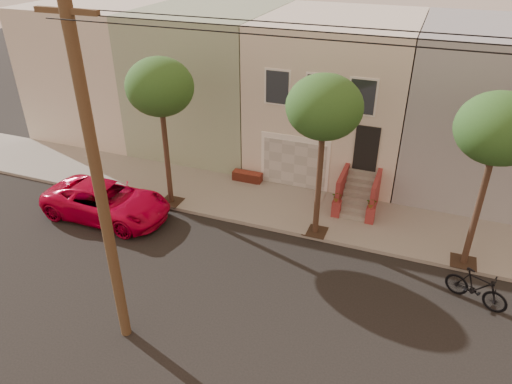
% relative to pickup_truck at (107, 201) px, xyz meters
% --- Properties ---
extents(ground, '(90.00, 90.00, 0.00)m').
position_rel_pickup_truck_xyz_m(ground, '(7.46, -2.09, -0.75)').
color(ground, black).
rests_on(ground, ground).
extents(sidewalk, '(40.00, 3.70, 0.15)m').
position_rel_pickup_truck_xyz_m(sidewalk, '(7.46, 3.26, -0.67)').
color(sidewalk, gray).
rests_on(sidewalk, ground).
extents(house_row, '(33.10, 11.70, 7.00)m').
position_rel_pickup_truck_xyz_m(house_row, '(7.47, 9.10, 2.90)').
color(house_row, beige).
rests_on(house_row, sidewalk).
extents(tree_left, '(2.70, 2.57, 6.30)m').
position_rel_pickup_truck_xyz_m(tree_left, '(1.96, 1.81, 4.51)').
color(tree_left, '#2D2116').
rests_on(tree_left, sidewalk).
extents(tree_mid, '(2.70, 2.57, 6.30)m').
position_rel_pickup_truck_xyz_m(tree_mid, '(8.46, 1.81, 4.51)').
color(tree_mid, '#2D2116').
rests_on(tree_mid, sidewalk).
extents(tree_right, '(2.70, 2.57, 6.30)m').
position_rel_pickup_truck_xyz_m(tree_right, '(13.96, 1.81, 4.51)').
color(tree_right, '#2D2116').
rests_on(tree_right, sidewalk).
extents(pickup_truck, '(5.40, 2.53, 1.49)m').
position_rel_pickup_truck_xyz_m(pickup_truck, '(0.00, 0.00, 0.00)').
color(pickup_truck, '#BA0029').
rests_on(pickup_truck, ground).
extents(motorcycle, '(2.07, 1.29, 1.20)m').
position_rel_pickup_truck_xyz_m(motorcycle, '(14.27, -0.11, -0.15)').
color(motorcycle, black).
rests_on(motorcycle, ground).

